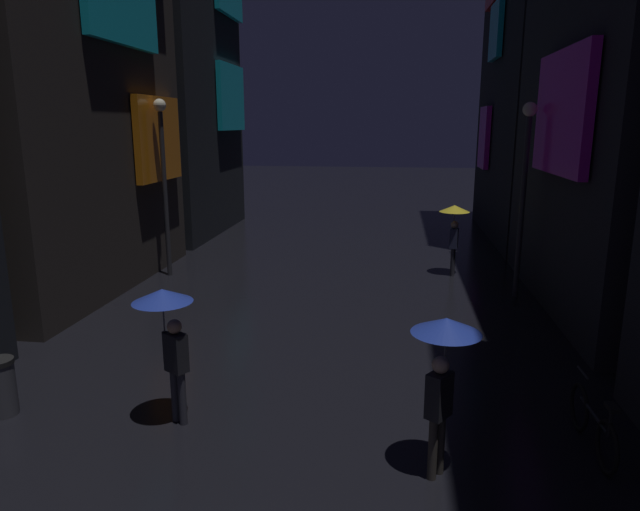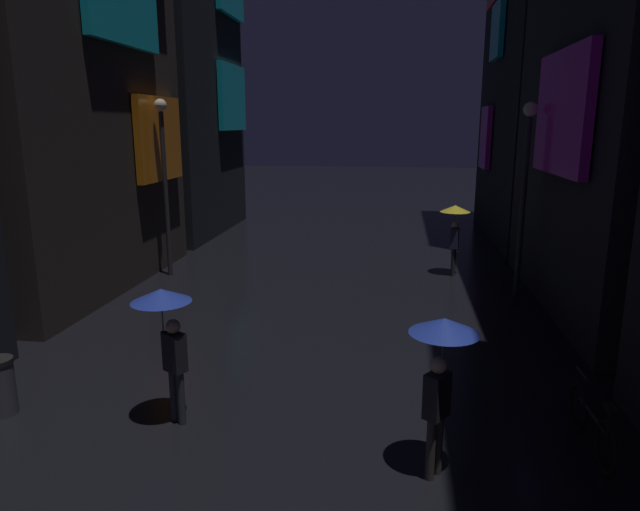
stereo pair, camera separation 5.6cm
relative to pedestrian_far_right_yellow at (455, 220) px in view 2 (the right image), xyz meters
The scene contains 9 objects.
building_left_mid 12.35m from the pedestrian_far_right_yellow, 166.16° to the right, with size 4.25×8.30×13.18m.
building_right_far 10.31m from the pedestrian_far_right_yellow, 59.09° to the left, with size 4.25×8.99×17.00m.
pedestrian_far_right_yellow is the anchor object (origin of this frame).
pedestrian_near_crossing_blue 10.86m from the pedestrian_far_right_yellow, 117.90° to the right, with size 0.90×0.90×2.12m.
pedestrian_midstreet_centre_blue 10.45m from the pedestrian_far_right_yellow, 96.01° to the right, with size 0.90×0.90×2.12m.
bicycle_parked_at_storefront 9.73m from the pedestrian_far_right_yellow, 83.56° to the right, with size 0.13×1.82×0.96m.
streetlamp_right_far 2.99m from the pedestrian_far_right_yellow, 54.85° to the right, with size 0.36×0.36×5.03m.
streetlamp_left_far 8.76m from the pedestrian_far_right_yellow, behind, with size 0.36×0.36×5.20m.
trash_bin 12.57m from the pedestrian_far_right_yellow, 128.66° to the right, with size 0.46×0.46×0.93m.
Camera 2 is at (1.82, -1.40, 4.50)m, focal length 32.00 mm.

